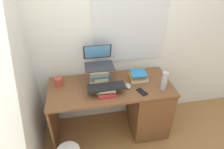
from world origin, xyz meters
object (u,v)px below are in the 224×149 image
(mug, at_px, (59,82))
(computer_mouse, at_px, (128,86))
(laptop, at_px, (98,60))
(water_bottle, at_px, (164,81))
(keyboard, at_px, (106,87))
(desk, at_px, (140,105))
(book_stack_keyboard_riser, at_px, (106,91))
(book_stack_side, at_px, (138,76))
(book_stack_tall, at_px, (100,75))
(cell_phone, at_px, (142,92))

(mug, bearing_deg, computer_mouse, -13.26)
(computer_mouse, relative_size, mug, 0.84)
(laptop, bearing_deg, mug, -178.06)
(mug, height_order, water_bottle, water_bottle)
(keyboard, bearing_deg, mug, 152.74)
(desk, xyz_separation_m, mug, (-0.98, 0.15, 0.39))
(book_stack_keyboard_riser, bearing_deg, book_stack_side, 25.95)
(desk, xyz_separation_m, computer_mouse, (-0.18, -0.03, 0.36))
(computer_mouse, bearing_deg, book_stack_tall, 156.16)
(book_stack_tall, xyz_separation_m, mug, (-0.48, 0.05, -0.07))
(desk, relative_size, keyboard, 3.49)
(desk, height_order, book_stack_tall, book_stack_tall)
(book_stack_side, bearing_deg, computer_mouse, -138.12)
(book_stack_side, distance_m, cell_phone, 0.27)
(book_stack_keyboard_riser, bearing_deg, mug, 154.23)
(cell_phone, bearing_deg, book_stack_tall, 127.48)
(book_stack_tall, xyz_separation_m, laptop, (0.00, 0.06, 0.16))
(laptop, relative_size, keyboard, 0.79)
(book_stack_side, height_order, keyboard, book_stack_side)
(book_stack_tall, height_order, book_stack_keyboard_riser, book_stack_tall)
(desk, distance_m, water_bottle, 0.52)
(book_stack_tall, height_order, laptop, laptop)
(computer_mouse, bearing_deg, book_stack_keyboard_riser, -166.34)
(cell_phone, bearing_deg, water_bottle, -18.13)
(keyboard, height_order, cell_phone, keyboard)
(laptop, height_order, keyboard, laptop)
(book_stack_side, xyz_separation_m, water_bottle, (0.23, -0.25, 0.06))
(cell_phone, bearing_deg, book_stack_side, 61.39)
(laptop, height_order, cell_phone, laptop)
(book_stack_side, xyz_separation_m, laptop, (-0.47, 0.06, 0.23))
(desk, relative_size, book_stack_side, 6.44)
(book_stack_side, xyz_separation_m, keyboard, (-0.43, -0.21, 0.04))
(keyboard, bearing_deg, computer_mouse, 10.85)
(laptop, relative_size, computer_mouse, 3.18)
(water_bottle, bearing_deg, keyboard, 176.56)
(desk, bearing_deg, cell_phone, -107.48)
(book_stack_tall, distance_m, mug, 0.49)
(book_stack_keyboard_riser, xyz_separation_m, computer_mouse, (0.27, 0.07, -0.02))
(book_stack_side, relative_size, cell_phone, 1.67)
(book_stack_tall, bearing_deg, laptop, 88.07)
(book_stack_tall, distance_m, cell_phone, 0.53)
(book_stack_keyboard_riser, bearing_deg, book_stack_tall, 102.35)
(mug, bearing_deg, book_stack_keyboard_riser, -25.77)
(book_stack_keyboard_riser, distance_m, book_stack_side, 0.48)
(laptop, xyz_separation_m, cell_phone, (0.45, -0.32, -0.28))
(desk, distance_m, computer_mouse, 0.41)
(book_stack_keyboard_riser, distance_m, mug, 0.58)
(book_stack_tall, bearing_deg, cell_phone, -30.13)
(desk, xyz_separation_m, book_stack_side, (-0.02, 0.11, 0.39))
(book_stack_keyboard_riser, relative_size, keyboard, 0.53)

